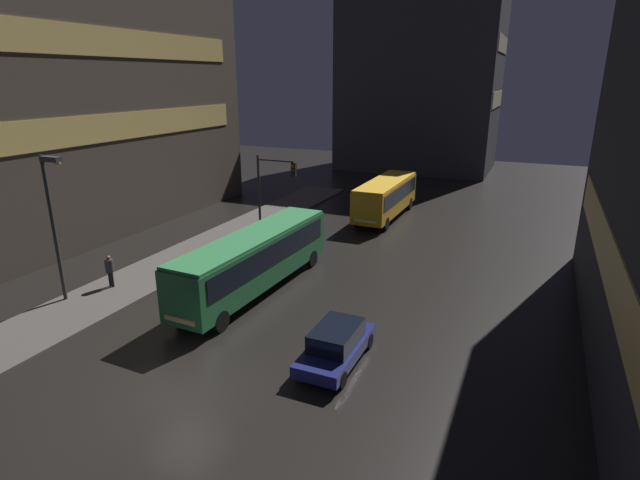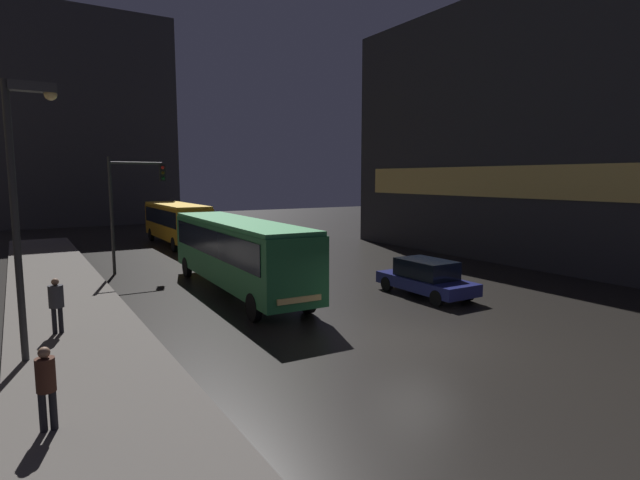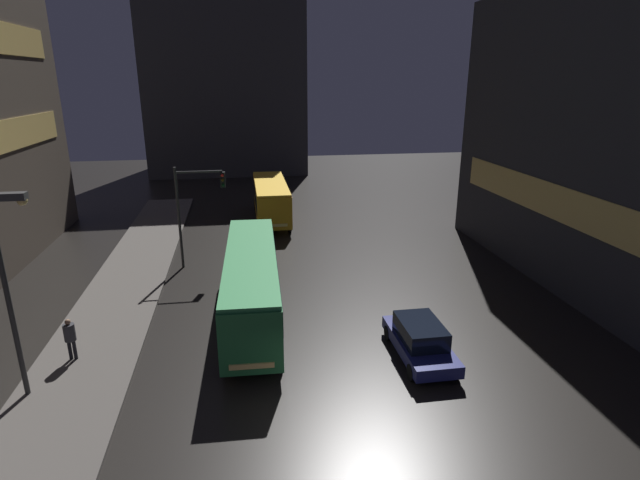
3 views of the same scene
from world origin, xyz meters
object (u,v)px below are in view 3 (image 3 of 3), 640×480
bus_far (271,197)px  pedestrian_near (70,335)px  car_taxi (420,339)px  bus_near (251,278)px  traffic_light_main (195,201)px  street_lamp_sidewalk (9,265)px

bus_far → pedestrian_near: (-9.28, -19.92, -0.67)m
car_taxi → bus_near: bearing=-35.9°
bus_far → car_taxi: bus_far is taller
bus_near → car_taxi: bus_near is taller
pedestrian_near → traffic_light_main: (4.27, 10.18, 2.85)m
pedestrian_near → street_lamp_sidewalk: 4.42m
bus_near → bus_far: bus_near is taller
traffic_light_main → street_lamp_sidewalk: (-4.95, -12.35, 0.95)m
street_lamp_sidewalk → car_taxi: bearing=1.4°
street_lamp_sidewalk → traffic_light_main: bearing=68.2°
bus_near → bus_far: 17.07m
car_taxi → street_lamp_sidewalk: (-14.47, -0.35, 4.23)m
bus_far → pedestrian_near: bearing=65.5°
car_taxi → pedestrian_near: (-13.79, 1.82, 0.43)m
bus_near → pedestrian_near: (-7.23, -2.97, -0.74)m
bus_far → pedestrian_near: size_ratio=5.61×
car_taxi → traffic_light_main: 15.67m
traffic_light_main → street_lamp_sidewalk: street_lamp_sidewalk is taller
bus_far → car_taxi: 22.23m
traffic_light_main → street_lamp_sidewalk: bearing=-111.8°
pedestrian_near → car_taxi: bearing=-104.7°
bus_far → street_lamp_sidewalk: (-9.96, -22.09, 3.12)m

